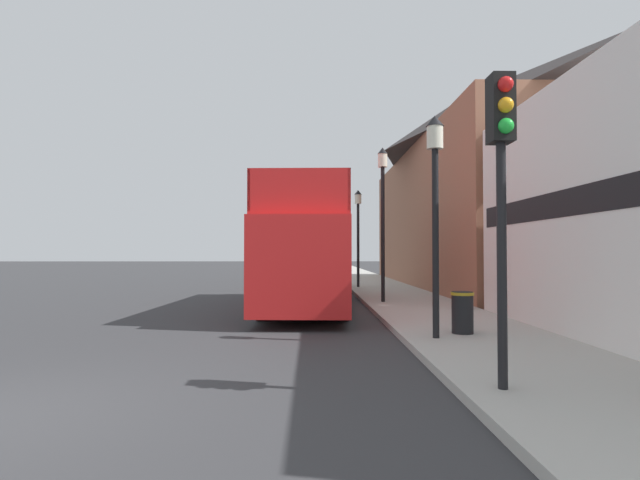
% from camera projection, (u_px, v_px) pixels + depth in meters
% --- Properties ---
extents(ground_plane, '(144.00, 144.00, 0.00)m').
position_uv_depth(ground_plane, '(243.00, 287.00, 26.31)').
color(ground_plane, '#333335').
extents(sidewalk, '(3.23, 108.00, 0.14)m').
position_uv_depth(sidewalk, '(384.00, 289.00, 23.44)').
color(sidewalk, '#ADAAA3').
rests_on(sidewalk, ground_plane).
extents(brick_terrace_rear, '(6.00, 21.64, 10.04)m').
position_uv_depth(brick_terrace_rear, '(464.00, 191.00, 26.18)').
color(brick_terrace_rear, '#9E664C').
rests_on(brick_terrace_rear, ground_plane).
extents(tour_bus, '(2.83, 9.89, 3.80)m').
position_uv_depth(tour_bus, '(308.00, 255.00, 16.27)').
color(tour_bus, red).
rests_on(tour_bus, ground_plane).
extents(parked_car_ahead_of_bus, '(1.86, 4.21, 1.56)m').
position_uv_depth(parked_car_ahead_of_bus, '(327.00, 276.00, 23.21)').
color(parked_car_ahead_of_bus, silver).
rests_on(parked_car_ahead_of_bus, ground_plane).
extents(traffic_signal, '(0.28, 0.42, 3.89)m').
position_uv_depth(traffic_signal, '(502.00, 158.00, 6.17)').
color(traffic_signal, black).
rests_on(traffic_signal, sidewalk).
extents(lamp_post_nearest, '(0.35, 0.35, 4.39)m').
position_uv_depth(lamp_post_nearest, '(435.00, 183.00, 9.84)').
color(lamp_post_nearest, black).
rests_on(lamp_post_nearest, sidewalk).
extents(lamp_post_second, '(0.35, 0.35, 5.26)m').
position_uv_depth(lamp_post_second, '(383.00, 196.00, 17.00)').
color(lamp_post_second, black).
rests_on(lamp_post_second, sidewalk).
extents(lamp_post_third, '(0.35, 0.35, 4.69)m').
position_uv_depth(lamp_post_third, '(358.00, 220.00, 24.13)').
color(lamp_post_third, black).
rests_on(lamp_post_third, sidewalk).
extents(litter_bin, '(0.48, 0.48, 0.86)m').
position_uv_depth(litter_bin, '(462.00, 311.00, 10.32)').
color(litter_bin, black).
rests_on(litter_bin, sidewalk).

